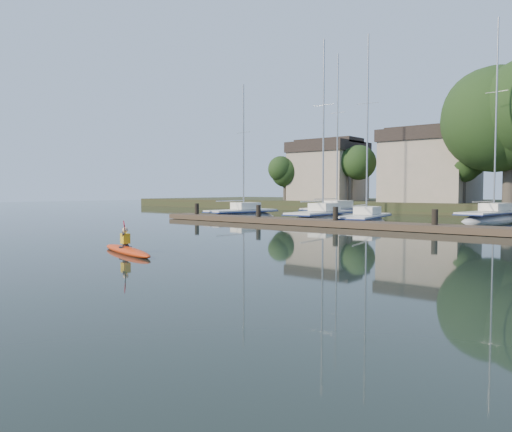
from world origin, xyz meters
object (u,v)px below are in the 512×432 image
Objects in this scene: sailboat_5 at (335,217)px; sailboat_6 at (492,222)px; kayak at (127,249)px; dock at (382,225)px; sailboat_2 at (365,226)px; sailboat_1 at (321,223)px; sailboat_0 at (242,220)px.

sailboat_6 reaches higher than sailboat_5.
dock is (2.18, 15.76, 0.05)m from kayak.
dock is at bearing -92.92° from sailboat_6.
dock is 4.92m from sailboat_2.
sailboat_2 is at bearing -19.49° from sailboat_1.
sailboat_6 is at bearing 79.91° from dock.
sailboat_0 reaches higher than kayak.
dock is 14.61m from sailboat_0.
kayak is 19.67m from sailboat_2.
sailboat_6 reaches higher than sailboat_2.
sailboat_1 is at bearing 16.42° from sailboat_0.
kayak is 0.33× the size of sailboat_0.
sailboat_2 reaches higher than kayak.
sailboat_6 is (5.42, 9.81, -0.02)m from sailboat_2.
kayak reaches higher than dock.
sailboat_2 is (-2.99, 3.89, -0.37)m from dock.
sailboat_0 is (-14.03, 4.06, -0.40)m from dock.
sailboat_5 is (3.47, 8.87, -0.00)m from sailboat_0.
dock is at bearing -63.52° from sailboat_2.
sailboat_2 is 11.21m from sailboat_6.
sailboat_5 is at bearing 109.18° from sailboat_1.
sailboat_0 is 9.52m from sailboat_5.
sailboat_2 is at bearing 127.51° from dock.
sailboat_1 reaches higher than dock.
sailboat_0 is 0.88× the size of sailboat_2.
sailboat_5 is 13.02m from sailboat_6.
sailboat_0 is at bearing -142.49° from sailboat_6.
kayak is at bearing -70.77° from sailboat_5.
kayak is 23.09m from sailboat_0.
sailboat_6 is (16.47, 9.64, 0.01)m from sailboat_0.
sailboat_0 is 0.82× the size of sailboat_1.
dock is at bearing 97.64° from kayak.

